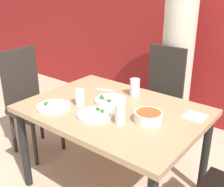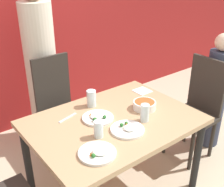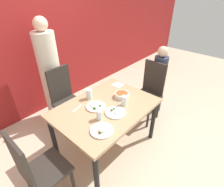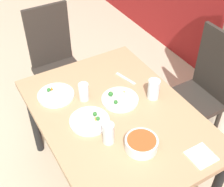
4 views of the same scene
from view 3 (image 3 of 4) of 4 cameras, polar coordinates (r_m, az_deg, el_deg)
ground_plane at (r=2.72m, az=-1.81°, el=-16.55°), size 10.00×10.00×0.00m
wall_back at (r=3.15m, az=-24.31°, el=16.89°), size 10.00×0.06×2.70m
dining_table at (r=2.28m, az=-2.09°, el=-5.91°), size 1.28×0.93×0.72m
chair_adult_spot at (r=2.83m, az=-14.90°, el=-1.26°), size 0.40×0.40×1.01m
chair_child_spot at (r=2.97m, az=12.11°, el=0.87°), size 0.40×0.40×1.01m
chair_empty_left at (r=1.97m, az=-23.06°, el=-21.87°), size 0.40×0.40×1.01m
person_adult at (r=2.96m, az=-19.23°, el=5.19°), size 0.32×0.32×1.69m
person_child at (r=3.17m, az=14.78°, el=3.50°), size 0.23×0.23×1.22m
bowl_curry at (r=2.39m, az=3.23°, el=-0.46°), size 0.19×0.19×0.07m
plate_rice_adult at (r=2.21m, az=-5.35°, el=-4.21°), size 0.24×0.24×0.05m
plate_rice_child at (r=1.89m, az=-3.34°, el=-11.89°), size 0.25×0.25×0.05m
plate_noodles at (r=2.11m, az=1.15°, el=-6.12°), size 0.25×0.25×0.05m
glass_water_tall at (r=2.36m, az=-7.45°, el=-0.15°), size 0.08×0.08×0.14m
glass_water_short at (r=2.00m, az=-4.20°, el=-7.00°), size 0.07×0.07×0.12m
glass_water_center at (r=2.21m, az=3.91°, el=-2.36°), size 0.07×0.07×0.14m
napkin_folded at (r=2.68m, az=1.90°, el=2.82°), size 0.14×0.14×0.01m
fork_steel at (r=2.23m, az=-11.37°, el=-4.79°), size 0.18×0.07×0.01m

